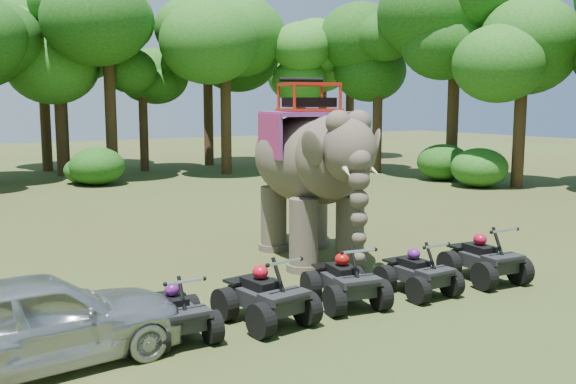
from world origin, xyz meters
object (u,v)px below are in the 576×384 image
Objects in this scene: atv_0 at (175,305)px; elephant at (310,170)px; parked_car at (38,320)px; atv_2 at (345,274)px; atv_1 at (265,288)px; atv_3 at (418,267)px; atv_4 at (484,253)px.

elephant is at bearing 37.04° from atv_0.
elephant is at bearing -68.46° from parked_car.
atv_2 is at bearing -94.62° from parked_car.
atv_2 is at bearing -4.38° from atv_1.
atv_1 is 3.60m from atv_3.
parked_car is at bearing -170.45° from atv_2.
parked_car is at bearing -141.46° from elephant.
atv_3 is 0.90× the size of atv_4.
elephant is 3.12× the size of atv_1.
atv_3 reaches higher than atv_0.
atv_3 is (1.73, -0.21, -0.04)m from atv_2.
atv_1 is at bearing -167.93° from atv_2.
atv_2 is at bearing -178.67° from atv_4.
atv_0 is at bearing 168.58° from atv_1.
atv_0 is (-5.08, -3.52, -1.70)m from elephant.
atv_0 is at bearing -132.86° from elephant.
parked_car is 2.21m from atv_0.
atv_3 is at bearing -96.21° from parked_car.
atv_2 reaches higher than atv_3.
parked_car is 2.50× the size of atv_1.
atv_3 is (7.47, -0.21, -0.16)m from parked_car.
atv_3 is (0.19, -3.78, -1.70)m from elephant.
atv_4 is at bearing 5.44° from atv_2.
parked_car is 2.49× the size of atv_4.
atv_0 is 0.93× the size of atv_2.
parked_car is at bearing -176.16° from atv_4.
atv_1 reaches higher than atv_2.
atv_4 is at bearing -96.23° from parked_car.
elephant reaches higher than atv_0.
elephant is at bearing 76.25° from atv_2.
elephant is 3.11× the size of atv_4.
atv_1 is (1.68, -0.13, 0.06)m from atv_0.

